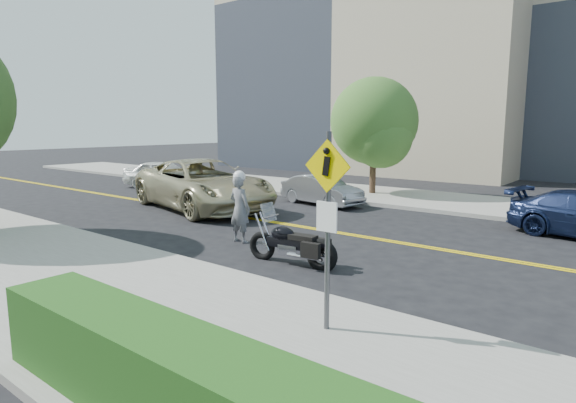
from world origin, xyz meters
The scene contains 11 objects.
ground_plane centered at (0.00, 0.00, 0.00)m, with size 120.00×120.00×0.00m, color black.
sidewalk_near centered at (0.00, -7.50, 0.07)m, with size 60.00×5.00×0.15m, color #9E9B91.
sidewalk_far centered at (0.00, 7.50, 0.07)m, with size 60.00×5.00×0.15m, color #9E9B91.
building_left centered at (-10.00, 22.00, 12.50)m, with size 22.00×14.00×25.00m, color tan.
pedestrian_sign centered at (4.20, -6.31, 1.96)m, with size 0.78×0.08×3.00m.
motorcyclist centered at (-1.15, -2.72, 1.00)m, with size 0.69×0.46×2.01m.
motorcycle centered at (1.32, -3.51, 0.70)m, with size 2.31×0.70×1.40m, color black, non-canonical shape.
suv centered at (-6.06, 0.27, 0.97)m, with size 3.21×6.96×1.93m, color #B9B188.
parked_car_white centered at (-12.71, 3.41, 0.71)m, with size 1.68×4.18×1.42m, color white.
parked_car_silver centered at (-3.06, 4.02, 0.61)m, with size 1.30×3.72×1.23m, color gray.
tree_far_a centered at (-2.64, 7.53, 3.42)m, with size 3.95×3.95×5.40m.
Camera 1 is at (8.11, -12.13, 3.23)m, focal length 30.00 mm.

